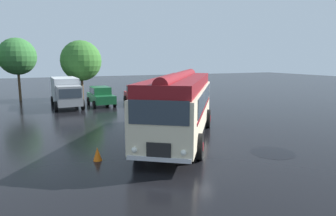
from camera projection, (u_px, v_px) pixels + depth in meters
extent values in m
plane|color=black|center=(183.00, 141.00, 15.17)|extent=(120.00, 120.00, 0.00)
cube|color=beige|center=(180.00, 108.00, 15.44)|extent=(7.75, 9.65, 2.10)
cube|color=maroon|center=(180.00, 83.00, 15.23)|extent=(7.47, 9.37, 0.56)
cylinder|color=maroon|center=(180.00, 78.00, 15.18)|extent=(5.90, 8.15, 0.60)
cube|color=#2D3842|center=(205.00, 97.00, 15.41)|extent=(4.58, 6.60, 0.84)
cube|color=#2D3842|center=(157.00, 96.00, 15.87)|extent=(4.58, 6.60, 0.84)
cube|color=maroon|center=(205.00, 108.00, 15.40)|extent=(4.69, 6.76, 0.12)
cube|color=maroon|center=(157.00, 107.00, 15.86)|extent=(4.69, 6.76, 0.12)
cube|color=#2D3842|center=(158.00, 113.00, 10.47)|extent=(1.83, 1.28, 0.88)
cube|color=black|center=(159.00, 150.00, 10.69)|extent=(0.77, 0.56, 0.56)
cube|color=silver|center=(159.00, 159.00, 10.72)|extent=(2.01, 1.43, 0.16)
sphere|color=white|center=(184.00, 153.00, 10.52)|extent=(0.22, 0.22, 0.22)
sphere|color=white|center=(134.00, 150.00, 10.85)|extent=(0.22, 0.22, 0.22)
cylinder|color=black|center=(199.00, 147.00, 12.37)|extent=(0.86, 1.06, 1.10)
cylinder|color=maroon|center=(199.00, 147.00, 12.37)|extent=(0.48, 0.50, 0.39)
cylinder|color=black|center=(139.00, 143.00, 12.85)|extent=(0.86, 1.06, 1.10)
cylinder|color=maroon|center=(139.00, 143.00, 12.85)|extent=(0.48, 0.50, 0.39)
cylinder|color=black|center=(208.00, 118.00, 18.18)|extent=(0.86, 1.06, 1.10)
cylinder|color=maroon|center=(208.00, 118.00, 18.18)|extent=(0.48, 0.50, 0.39)
cylinder|color=black|center=(166.00, 117.00, 18.66)|extent=(0.86, 1.06, 1.10)
cylinder|color=maroon|center=(166.00, 117.00, 18.66)|extent=(0.48, 0.50, 0.39)
cube|color=#144C28|center=(101.00, 98.00, 26.85)|extent=(1.83, 4.25, 0.70)
cube|color=#144C28|center=(100.00, 90.00, 26.88)|extent=(1.56, 2.23, 0.64)
cube|color=#2D3842|center=(109.00, 90.00, 27.20)|extent=(0.08, 1.93, 0.50)
cube|color=#2D3842|center=(92.00, 91.00, 26.55)|extent=(0.08, 1.93, 0.50)
cylinder|color=black|center=(115.00, 103.00, 26.13)|extent=(0.22, 0.65, 0.64)
cylinder|color=black|center=(94.00, 104.00, 25.37)|extent=(0.22, 0.65, 0.64)
cylinder|color=black|center=(107.00, 99.00, 28.44)|extent=(0.22, 0.65, 0.64)
cylinder|color=black|center=(88.00, 101.00, 27.69)|extent=(0.22, 0.65, 0.64)
cube|color=maroon|center=(137.00, 97.00, 27.75)|extent=(2.03, 4.32, 0.70)
cube|color=maroon|center=(137.00, 89.00, 27.78)|extent=(1.66, 2.30, 0.64)
cube|color=#2D3842|center=(145.00, 89.00, 28.03)|extent=(0.18, 1.93, 0.50)
cube|color=#2D3842|center=(129.00, 90.00, 27.54)|extent=(0.18, 1.93, 0.50)
cylinder|color=black|center=(150.00, 102.00, 26.88)|extent=(0.25, 0.65, 0.64)
cylinder|color=black|center=(131.00, 103.00, 26.31)|extent=(0.25, 0.65, 0.64)
cylinder|color=black|center=(143.00, 98.00, 29.31)|extent=(0.25, 0.65, 0.64)
cylinder|color=black|center=(125.00, 99.00, 28.73)|extent=(0.25, 0.65, 0.64)
cube|color=#B2B7BC|center=(65.00, 89.00, 26.56)|extent=(2.09, 3.99, 2.10)
cube|color=gray|center=(69.00, 96.00, 24.01)|extent=(1.94, 1.78, 1.60)
cube|color=#2D3842|center=(70.00, 93.00, 23.18)|extent=(1.70, 0.07, 0.72)
cylinder|color=black|center=(83.00, 105.00, 24.63)|extent=(0.26, 0.81, 0.80)
cylinder|color=black|center=(56.00, 106.00, 23.76)|extent=(0.26, 0.81, 0.80)
cylinder|color=black|center=(76.00, 99.00, 27.82)|extent=(0.26, 0.81, 0.80)
cylinder|color=black|center=(52.00, 101.00, 26.94)|extent=(0.26, 0.81, 0.80)
cylinder|color=#4C3823|center=(19.00, 85.00, 29.85)|extent=(0.24, 0.24, 3.01)
sphere|color=#2D662D|center=(17.00, 56.00, 29.39)|extent=(3.63, 3.63, 3.63)
sphere|color=#2D662D|center=(20.00, 55.00, 29.21)|extent=(2.23, 2.23, 2.23)
cylinder|color=#4C3823|center=(82.00, 87.00, 31.06)|extent=(0.25, 0.25, 2.40)
sphere|color=#336B28|center=(81.00, 61.00, 30.62)|extent=(4.12, 4.12, 4.12)
sphere|color=#336B28|center=(83.00, 62.00, 31.09)|extent=(2.53, 2.53, 2.53)
cone|color=orange|center=(97.00, 154.00, 12.27)|extent=(0.36, 0.36, 0.55)
cylinder|color=black|center=(273.00, 153.00, 13.31)|extent=(1.92, 1.92, 0.01)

